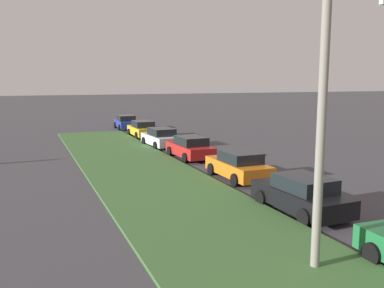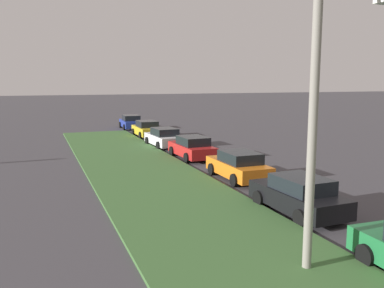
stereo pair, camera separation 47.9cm
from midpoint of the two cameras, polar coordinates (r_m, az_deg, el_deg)
name	(u,v)px [view 1 (the left image)]	position (r m, az deg, el deg)	size (l,w,h in m)	color
grass_median	(234,244)	(13.31, 4.77, -13.53)	(60.00, 6.00, 0.12)	#3D6633
parked_car_black	(301,194)	(16.67, 14.00, -6.76)	(4.37, 2.16, 1.47)	black
parked_car_orange	(239,165)	(21.68, 5.80, -2.96)	(4.32, 2.05, 1.47)	orange
parked_car_red	(190,148)	(27.27, -0.75, -0.50)	(4.36, 2.14, 1.47)	red
parked_car_white	(161,138)	(32.09, -4.73, 0.87)	(4.39, 2.19, 1.47)	silver
parked_car_yellow	(143,129)	(37.95, -7.17, 2.05)	(4.31, 2.04, 1.47)	gold
parked_car_blue	(126,122)	(44.37, -9.38, 2.97)	(4.37, 2.15, 1.47)	#23389E
streetlight	(332,108)	(11.31, 17.59, 4.74)	(0.53, 2.88, 7.50)	gray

